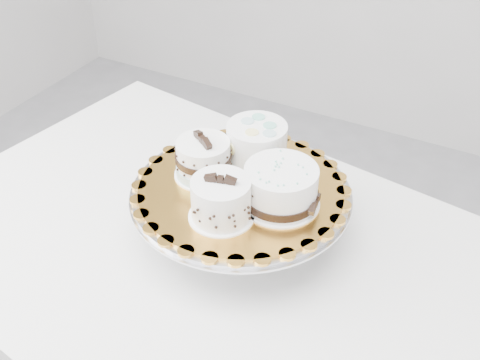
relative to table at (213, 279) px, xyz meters
The scene contains 7 objects.
table is the anchor object (origin of this frame).
cake_stand 0.17m from the table, 54.57° to the left, with size 0.39×0.39×0.10m.
cake_board 0.21m from the table, 54.57° to the left, with size 0.35×0.35×0.01m, color gold.
cake_swirl 0.24m from the table, 39.54° to the right, with size 0.12×0.12×0.09m.
cake_banded 0.24m from the table, 129.22° to the left, with size 0.13×0.13×0.09m.
cake_dots 0.27m from the table, 78.89° to the left, with size 0.14×0.14×0.08m.
cake_ribbon 0.26m from the table, 19.73° to the left, with size 0.14×0.14×0.07m.
Camera 1 is at (0.44, -0.65, 1.49)m, focal length 45.00 mm.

